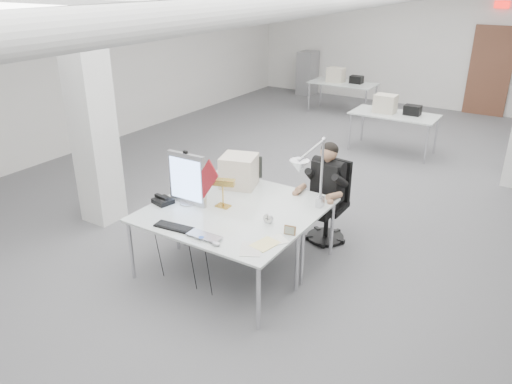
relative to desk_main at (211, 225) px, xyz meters
The scene contains 23 objects.
room_shell 2.80m from the desk_main, 89.21° to the left, with size 10.04×14.04×3.24m.
desk_main is the anchor object (origin of this frame).
desk_second 0.90m from the desk_main, 90.00° to the left, with size 1.80×0.90×0.03m, color silver.
bg_desk_a 5.50m from the desk_main, 87.92° to the left, with size 1.60×0.80×0.03m, color silver.
bg_desk_b 7.91m from the desk_main, 103.16° to the left, with size 1.60×0.80×0.03m, color silver.
filing_cabinet 9.80m from the desk_main, 110.93° to the left, with size 0.45×0.55×1.20m, color gray.
office_chair 1.74m from the desk_main, 68.82° to the left, with size 0.49×0.49×1.00m, color black, non-canonical shape.
seated_person 1.69m from the desk_main, 68.21° to the left, with size 0.43×0.54×0.81m, color black, non-canonical shape.
monitor 0.69m from the desk_main, 152.64° to the left, with size 0.49×0.05×0.61m, color #B1B0B5.
pennant 0.51m from the desk_main, 134.91° to the left, with size 0.52×0.01×0.22m, color maroon.
keyboard 0.39m from the desk_main, 134.60° to the right, with size 0.43×0.14×0.02m, color black.
laptop 0.35m from the desk_main, 68.97° to the right, with size 0.37×0.24×0.03m, color #B2B2B7.
mouse 0.46m from the desk_main, 46.93° to the right, with size 0.10×0.06×0.04m, color #A1A2A6.
bankers_lamp 0.47m from the desk_main, 108.96° to the left, with size 0.27×0.11×0.30m, color #B88A39, non-canonical shape.
desk_phone 0.80m from the desk_main, behind, with size 0.21×0.19×0.05m, color black.
picture_frame_left 0.81m from the desk_main, 156.00° to the left, with size 0.12×0.01×0.10m, color #A97B48.
picture_frame_right 0.86m from the desk_main, 16.83° to the left, with size 0.12×0.01×0.10m, color olive.
desk_clock 0.61m from the desk_main, 35.12° to the left, with size 0.11×0.11×0.03m, color silver.
paper_stack_a 0.68m from the desk_main, 18.58° to the right, with size 0.20×0.28×0.01m, color silver.
paper_stack_b 0.72m from the desk_main, ahead, with size 0.19×0.27×0.01m, color #F9E895.
paper_stack_c 0.78m from the desk_main, ahead, with size 0.20×0.14×0.01m, color white.
beige_monitor 1.10m from the desk_main, 108.04° to the left, with size 0.42×0.40×0.40m, color beige.
architect_lamp 1.21m from the desk_main, 43.77° to the left, with size 0.27×0.78×1.00m, color silver, non-canonical shape.
Camera 1 is at (2.93, -6.23, 3.20)m, focal length 35.00 mm.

